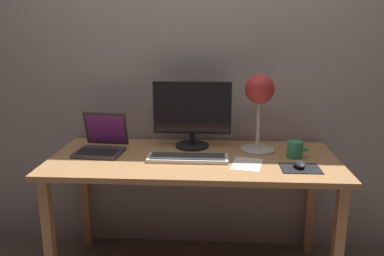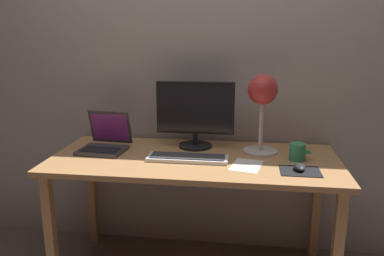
{
  "view_description": "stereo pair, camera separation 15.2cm",
  "coord_description": "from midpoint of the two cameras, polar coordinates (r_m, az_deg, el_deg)",
  "views": [
    {
      "loc": [
        0.12,
        -2.07,
        1.43
      ],
      "look_at": [
        -0.01,
        -0.05,
        0.92
      ],
      "focal_mm": 36.4,
      "sensor_mm": 36.0,
      "label": 1
    },
    {
      "loc": [
        0.27,
        -2.06,
        1.43
      ],
      "look_at": [
        -0.01,
        -0.05,
        0.92
      ],
      "focal_mm": 36.4,
      "sensor_mm": 36.0,
      "label": 2
    }
  ],
  "objects": [
    {
      "name": "back_wall",
      "position": [
        2.47,
        -1.01,
        11.12
      ],
      "size": [
        4.8,
        0.06,
        2.6
      ],
      "primitive_type": "cube",
      "color": "#A8A099",
      "rests_on": "ground"
    },
    {
      "name": "coffee_mug",
      "position": [
        2.22,
        13.01,
        -3.1
      ],
      "size": [
        0.12,
        0.09,
        0.09
      ],
      "color": "#339966",
      "rests_on": "desk"
    },
    {
      "name": "monitor",
      "position": [
        2.32,
        -1.84,
        2.28
      ],
      "size": [
        0.46,
        0.2,
        0.4
      ],
      "color": "black",
      "rests_on": "desk"
    },
    {
      "name": "mouse",
      "position": [
        2.06,
        13.51,
        -5.21
      ],
      "size": [
        0.06,
        0.1,
        0.03
      ],
      "primitive_type": "ellipsoid",
      "color": "#28282B",
      "rests_on": "mousepad"
    },
    {
      "name": "laptop",
      "position": [
        2.35,
        -14.83,
        -1.86
      ],
      "size": [
        0.28,
        0.28,
        0.22
      ],
      "color": "#38383A",
      "rests_on": "desk"
    },
    {
      "name": "desk_lamp",
      "position": [
        2.23,
        7.95,
        4.59
      ],
      "size": [
        0.2,
        0.2,
        0.45
      ],
      "color": "beige",
      "rests_on": "desk"
    },
    {
      "name": "mousepad",
      "position": [
        2.06,
        13.58,
        -5.79
      ],
      "size": [
        0.2,
        0.16,
        0.0
      ],
      "primitive_type": "cube",
      "color": "black",
      "rests_on": "desk"
    },
    {
      "name": "paper_sheet_by_keyboard",
      "position": [
        2.08,
        5.99,
        -5.31
      ],
      "size": [
        0.19,
        0.24,
        0.0
      ],
      "primitive_type": "cube",
      "rotation": [
        0.0,
        0.0,
        -0.21
      ],
      "color": "white",
      "rests_on": "desk"
    },
    {
      "name": "desk",
      "position": [
        2.21,
        -1.75,
        -6.25
      ],
      "size": [
        1.6,
        0.7,
        0.74
      ],
      "color": "tan",
      "rests_on": "ground"
    },
    {
      "name": "keyboard_main",
      "position": [
        2.13,
        -2.68,
        -4.44
      ],
      "size": [
        0.44,
        0.14,
        0.03
      ],
      "color": "silver",
      "rests_on": "desk"
    }
  ]
}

